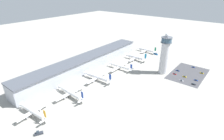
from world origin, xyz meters
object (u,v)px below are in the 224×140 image
Objects in this scene: airplane_gate_charlie at (98,77)px; airplane_gate_delta at (120,66)px; service_truck_fuel at (39,133)px; car_white_wagon at (178,71)px; control_tower at (165,54)px; car_blue_compact at (202,73)px; airplane_gate_bravo at (71,93)px; airplane_gate_foxtrot at (147,50)px; airplane_gate_echo at (136,57)px; car_green_van at (196,80)px; airplane_gate_alpha at (33,112)px; car_grey_coupe at (194,84)px; car_red_hatchback at (175,74)px; car_maroon_suv at (185,77)px; car_navy_sedan at (181,81)px; car_yellow_taxi at (193,67)px; service_truck_catering at (156,54)px.

airplane_gate_charlie is 1.04× the size of airplane_gate_delta.
service_truck_fuel is 1.40× the size of car_white_wagon.
control_tower is 58.29m from car_blue_compact.
airplane_gate_bravo is 171.84m from airplane_gate_foxtrot.
airplane_gate_echo reaches higher than car_green_van.
car_grey_coupe is (145.75, -95.31, -4.07)m from airplane_gate_alpha.
car_blue_compact reaches higher than car_red_hatchback.
airplane_gate_delta is at bearing 124.45° from car_white_wagon.
airplane_gate_charlie is at bearing 176.71° from airplane_gate_delta.
service_truck_fuel is at bearing 166.17° from car_white_wagon.
car_maroon_suv is at bearing -18.93° from service_truck_fuel.
control_tower is at bearing 143.16° from car_white_wagon.
car_navy_sedan is 0.90× the size of car_maroon_suv.
airplane_gate_charlie is at bearing 142.05° from control_tower.
airplane_gate_alpha reaches higher than service_truck_fuel.
airplane_gate_echo is 1.07× the size of airplane_gate_foxtrot.
car_grey_coupe is (-23.19, -93.16, -4.02)m from airplane_gate_echo.
control_tower reaches higher than airplane_gate_echo.
airplane_gate_foxtrot is at bearing 6.66° from service_truck_fuel.
car_red_hatchback is at bearing 45.64° from car_navy_sedan.
airplane_gate_foxtrot is 7.83× the size of car_yellow_taxi.
car_maroon_suv reaches higher than car_red_hatchback.
control_tower is 11.54× the size of car_green_van.
car_white_wagon is (44.69, -65.14, -3.90)m from airplane_gate_delta.
car_maroon_suv is (6.66, -27.41, -25.80)m from control_tower.
car_red_hatchback is at bearing -42.19° from airplane_gate_charlie.
car_green_van is (-0.42, -26.80, -0.02)m from car_red_hatchback.
airplane_gate_charlie reaches higher than car_maroon_suv.
control_tower is 38.23m from car_maroon_suv.
car_white_wagon is at bearing -13.83° from service_truck_fuel.
airplane_gate_foxtrot is (171.79, 4.40, -0.45)m from airplane_gate_bravo.
car_yellow_taxi is 50.48m from car_navy_sedan.
airplane_gate_charlie is at bearing -178.84° from airplane_gate_foxtrot.
car_yellow_taxi is (-16.19, -83.51, -3.38)m from airplane_gate_foxtrot.
car_navy_sedan reaches higher than car_yellow_taxi.
airplane_gate_echo is at bearing 162.20° from service_truck_catering.
car_maroon_suv is (13.09, 0.35, 0.05)m from car_navy_sedan.
airplane_gate_foxtrot is 222.95m from service_truck_fuel.
airplane_gate_bravo reaches higher than airplane_gate_foxtrot.
airplane_gate_echo is (168.94, -2.15, -0.05)m from airplane_gate_alpha.
car_maroon_suv is at bearing -89.24° from car_red_hatchback.
car_maroon_suv is (167.84, -57.58, -0.49)m from service_truck_fuel.
car_blue_compact is 1.14× the size of car_navy_sedan.
service_truck_catering reaches higher than car_green_van.
car_white_wagon is 18.04m from car_maroon_suv.
control_tower is at bearing -37.95° from airplane_gate_charlie.
car_white_wagon is (1.81, -65.58, -4.01)m from airplane_gate_echo.
car_green_van is (157.89, -94.89, -4.07)m from airplane_gate_alpha.
car_maroon_suv is (-24.73, 14.38, 0.01)m from car_blue_compact.
airplane_gate_alpha reaches higher than car_yellow_taxi.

